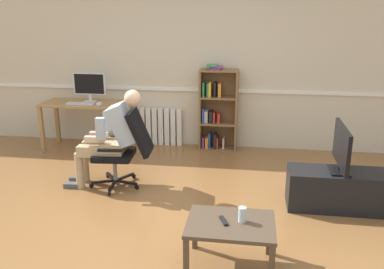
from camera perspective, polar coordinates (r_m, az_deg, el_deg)
ground_plane at (r=4.29m, az=-3.75°, el=-12.19°), size 18.00×18.00×0.00m
back_wall at (r=6.41m, az=1.07°, el=10.22°), size 12.00×0.13×2.70m
computer_desk at (r=6.50m, az=-14.68°, el=3.52°), size 1.39×0.60×0.76m
imac_monitor at (r=6.48m, az=-14.38°, el=6.82°), size 0.51×0.14×0.45m
keyboard at (r=6.36m, az=-15.58°, el=4.26°), size 0.42×0.12×0.02m
computer_mouse at (r=6.27m, az=-13.03°, el=4.31°), size 0.06×0.10×0.03m
bookshelf at (r=6.30m, az=3.48°, el=3.37°), size 0.59×0.29×1.34m
radiator at (r=6.63m, az=-5.29°, el=1.17°), size 0.90×0.08×0.61m
office_chair at (r=4.97m, az=-9.39°, el=-1.64°), size 0.79×0.62×0.98m
person_seated at (r=4.97m, az=-11.48°, el=-0.20°), size 1.00×0.41×1.22m
tv_stand at (r=4.74m, az=19.89°, el=-7.37°), size 1.07×0.43×0.43m
tv_screen at (r=4.57m, az=20.50°, el=-1.83°), size 0.21×0.77×0.51m
coffee_table at (r=3.43m, az=5.51°, el=-13.13°), size 0.73×0.55×0.42m
drinking_glass at (r=3.39m, az=7.15°, el=-11.22°), size 0.07×0.07×0.13m
spare_remote at (r=3.40m, az=4.51°, el=-12.11°), size 0.09×0.15×0.02m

